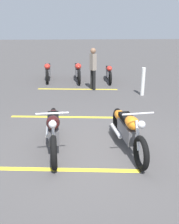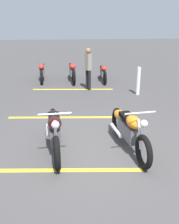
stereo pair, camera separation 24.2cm
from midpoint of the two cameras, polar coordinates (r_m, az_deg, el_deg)
name	(u,v)px [view 2 (the right image)]	position (r m, az deg, el deg)	size (l,w,h in m)	color
ground_plane	(92,150)	(5.73, -0.63, -8.28)	(60.00, 60.00, 0.00)	#474444
motorcycle_bright_foreground	(128,128)	(5.66, 7.30, -3.60)	(2.23, 0.65, 1.04)	black
motorcycle_dark_foreground	(54,129)	(5.64, -8.95, -3.77)	(2.23, 0.62, 1.04)	black
motorcycle_row_far_left	(103,72)	(11.81, 2.42, 8.74)	(1.93, 0.26, 0.73)	black
motorcycle_row_left	(72,71)	(11.86, -4.40, 9.03)	(2.20, 0.32, 0.83)	black
motorcycle_row_center	(42,71)	(12.11, -11.02, 8.86)	(2.11, 0.33, 0.79)	black
bystander_near_row	(88,67)	(10.22, -0.97, 9.91)	(0.29, 0.27, 1.63)	black
bollard_post	(138,81)	(9.75, 9.99, 6.71)	(0.14, 0.14, 1.03)	white
parking_stripe_near	(58,170)	(5.07, -8.23, -12.58)	(3.20, 0.12, 0.01)	yellow
parking_stripe_mid	(64,117)	(7.53, -6.56, -1.19)	(3.20, 0.12, 0.01)	yellow
parking_stripe_far	(73,89)	(10.47, -4.35, 5.00)	(3.20, 0.12, 0.01)	yellow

